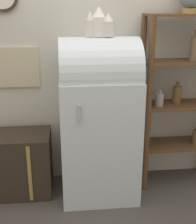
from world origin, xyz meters
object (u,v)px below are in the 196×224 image
Objects in this scene: vase_left at (90,25)px; vase_right at (108,26)px; refrigerator at (99,117)px; vase_center at (98,22)px; suitcase_trunk at (8,164)px.

vase_left is 1.09× the size of vase_right.
vase_center is at bearing 113.17° from refrigerator.
suitcase_trunk is 4.27× the size of vase_right.
vase_left is 0.14m from vase_right.
suitcase_trunk is 1.48m from vase_right.
refrigerator is 0.77m from vase_center.
suitcase_trunk is at bearing 175.32° from vase_right.
vase_center reaches higher than vase_left.
vase_right is at bearing -4.68° from suitcase_trunk.
vase_left reaches higher than suitcase_trunk.
vase_left is at bearing -177.58° from refrigerator.
vase_left is at bearing -168.64° from vase_center.
suitcase_trunk is at bearing 175.80° from refrigerator.
vase_left is at bearing -4.84° from suitcase_trunk.
vase_center reaches higher than refrigerator.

